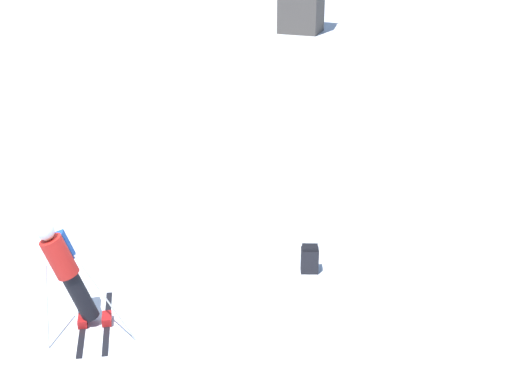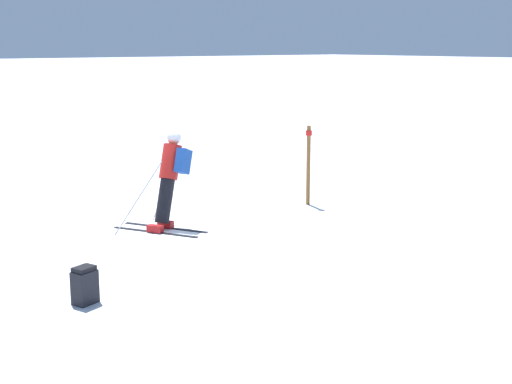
% 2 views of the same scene
% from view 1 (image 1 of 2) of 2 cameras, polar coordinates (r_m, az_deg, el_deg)
% --- Properties ---
extents(ground_plane, '(300.00, 300.00, 0.00)m').
position_cam_1_polar(ground_plane, '(11.50, -14.14, -9.87)').
color(ground_plane, white).
extents(skier, '(1.54, 1.73, 1.80)m').
position_cam_1_polar(skier, '(10.90, -14.95, -5.90)').
color(skier, black).
rests_on(skier, ground).
extents(spare_backpack, '(0.35, 0.30, 0.50)m').
position_cam_1_polar(spare_backpack, '(12.33, 4.31, -5.37)').
color(spare_backpack, black).
rests_on(spare_backpack, ground).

